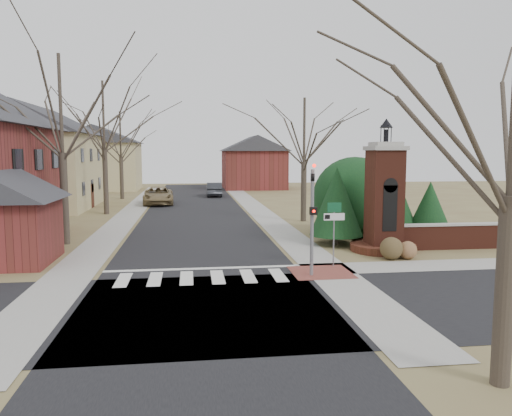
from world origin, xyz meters
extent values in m
plane|color=brown|center=(0.00, 0.00, 0.00)|extent=(120.00, 120.00, 0.00)
cube|color=black|center=(0.00, 22.00, 0.01)|extent=(8.00, 70.00, 0.01)
cube|color=black|center=(0.00, -3.00, 0.01)|extent=(120.00, 8.00, 0.01)
cube|color=silver|center=(0.00, 0.80, 0.01)|extent=(8.00, 2.20, 0.02)
cube|color=silver|center=(0.00, 2.30, 0.01)|extent=(8.00, 0.35, 0.02)
cube|color=gray|center=(5.20, 22.00, 0.01)|extent=(2.00, 60.00, 0.02)
cube|color=gray|center=(-5.20, 22.00, 0.01)|extent=(2.00, 60.00, 0.02)
cube|color=brown|center=(4.80, 1.00, 0.01)|extent=(2.40, 2.40, 0.02)
cylinder|color=slate|center=(4.30, 0.60, 2.10)|extent=(0.14, 0.14, 4.20)
imported|color=black|center=(4.30, 0.60, 4.05)|extent=(0.15, 0.18, 0.90)
sphere|color=#FF0C05|center=(4.30, 0.38, 4.35)|extent=(0.14, 0.14, 0.14)
cube|color=black|center=(4.30, 0.42, 2.60)|extent=(0.28, 0.16, 0.30)
sphere|color=#FF0C05|center=(4.30, 0.33, 2.60)|extent=(0.11, 0.11, 0.11)
cylinder|color=slate|center=(5.60, 2.00, 1.30)|extent=(0.06, 0.06, 2.60)
cube|color=silver|center=(5.60, 1.98, 2.15)|extent=(0.90, 0.03, 0.30)
cube|color=black|center=(5.30, 1.97, 2.15)|extent=(0.22, 0.02, 0.18)
cube|color=#104A29|center=(5.60, 1.98, 2.55)|extent=(0.60, 0.03, 0.40)
cylinder|color=#572519|center=(9.00, 5.00, 0.18)|extent=(3.20, 3.20, 0.36)
cube|color=#572519|center=(9.00, 5.00, 2.50)|extent=(1.50, 1.50, 5.00)
cube|color=black|center=(9.00, 4.28, 2.20)|extent=(0.70, 0.10, 2.20)
cube|color=gray|center=(9.00, 5.00, 5.05)|extent=(1.70, 1.70, 0.20)
cube|color=gray|center=(9.00, 5.00, 5.25)|extent=(1.30, 1.30, 0.20)
cylinder|color=black|center=(9.00, 5.00, 5.65)|extent=(0.20, 0.20, 0.60)
cone|color=black|center=(9.00, 5.00, 6.25)|extent=(0.64, 0.64, 0.45)
cube|color=#572519|center=(13.50, 5.00, 0.60)|extent=(7.50, 0.40, 1.20)
cube|color=gray|center=(13.50, 5.00, 1.25)|extent=(7.50, 0.50, 0.10)
cube|color=tan|center=(-13.50, 27.00, 3.20)|extent=(9.00, 12.00, 6.40)
cube|color=maroon|center=(-8.50, 4.50, 1.40)|extent=(4.00, 4.00, 2.80)
cube|color=tan|center=(-12.00, 48.00, 3.00)|extent=(10.00, 8.00, 6.00)
cube|color=tan|center=(-14.80, 46.40, 6.99)|extent=(0.75, 0.75, 3.08)
cube|color=maroon|center=(8.00, 48.00, 2.50)|extent=(8.00, 8.00, 5.00)
cube|color=maroon|center=(5.76, 46.40, 5.90)|extent=(0.75, 0.75, 2.80)
cylinder|color=#473D33|center=(7.20, 7.00, 0.25)|extent=(0.20, 0.20, 0.50)
cone|color=black|center=(7.20, 7.00, 2.30)|extent=(2.80, 2.80, 3.60)
cylinder|color=#473D33|center=(10.50, 8.20, 0.25)|extent=(0.20, 0.20, 0.50)
cone|color=black|center=(10.50, 8.20, 2.60)|extent=(3.40, 3.40, 4.20)
cylinder|color=#473D33|center=(12.50, 7.20, 0.25)|extent=(0.20, 0.20, 0.50)
cone|color=black|center=(12.50, 7.20, 1.90)|extent=(2.40, 2.40, 2.80)
sphere|color=black|center=(9.00, 9.50, 2.40)|extent=(4.80, 4.80, 4.80)
cylinder|color=#473D33|center=(-7.00, 9.00, 2.42)|extent=(0.40, 0.40, 4.83)
cylinder|color=#473D33|center=(-7.00, 22.00, 2.52)|extent=(0.40, 0.40, 5.04)
cylinder|color=#473D33|center=(-7.50, 35.00, 2.21)|extent=(0.40, 0.40, 4.41)
cylinder|color=#473D33|center=(7.50, 16.00, 2.10)|extent=(0.40, 0.40, 4.20)
cylinder|color=#473D33|center=(6.00, -9.00, 1.99)|extent=(0.40, 0.40, 3.99)
imported|color=olive|center=(-3.40, 28.95, 0.81)|extent=(2.98, 5.96, 1.62)
imported|color=#2F3136|center=(2.18, 36.76, 0.76)|extent=(1.70, 4.67, 1.53)
sphere|color=brown|center=(8.60, 3.00, 0.52)|extent=(1.04, 1.04, 1.04)
sphere|color=brown|center=(9.39, 3.00, 0.42)|extent=(0.83, 0.83, 0.83)
camera|label=1|loc=(-0.40, -18.26, 4.87)|focal=35.00mm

